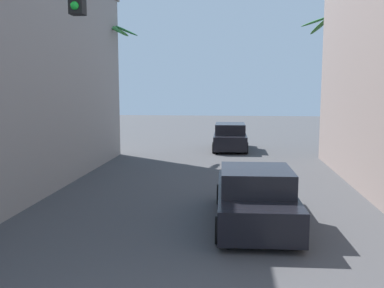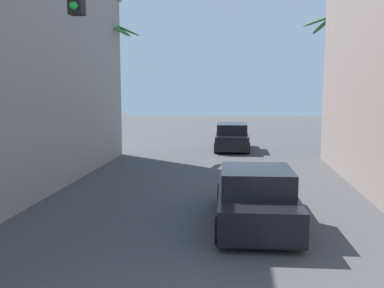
# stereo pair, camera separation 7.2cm
# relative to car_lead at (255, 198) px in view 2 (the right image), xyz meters

# --- Properties ---
(ground_plane) EXTENTS (85.01, 85.01, 0.00)m
(ground_plane) POSITION_rel_car_lead_xyz_m (-1.57, 2.47, -0.70)
(ground_plane) COLOR #424244
(car_lead) EXTENTS (2.23, 4.90, 1.56)m
(car_lead) POSITION_rel_car_lead_xyz_m (0.00, 0.00, 0.00)
(car_lead) COLOR black
(car_lead) RESTS_ON ground
(car_far) EXTENTS (2.07, 4.26, 1.56)m
(car_far) POSITION_rel_car_lead_xyz_m (-0.86, 13.85, 0.03)
(car_far) COLOR black
(car_far) RESTS_ON ground
(palm_tree_far_right) EXTENTS (3.40, 3.08, 7.58)m
(palm_tree_far_right) POSITION_rel_car_lead_xyz_m (4.59, 12.41, 4.17)
(palm_tree_far_right) COLOR brown
(palm_tree_far_right) RESTS_ON ground
(palm_tree_far_left) EXTENTS (3.25, 3.07, 7.08)m
(palm_tree_far_left) POSITION_rel_car_lead_xyz_m (-7.47, 11.32, 3.59)
(palm_tree_far_left) COLOR brown
(palm_tree_far_left) RESTS_ON ground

